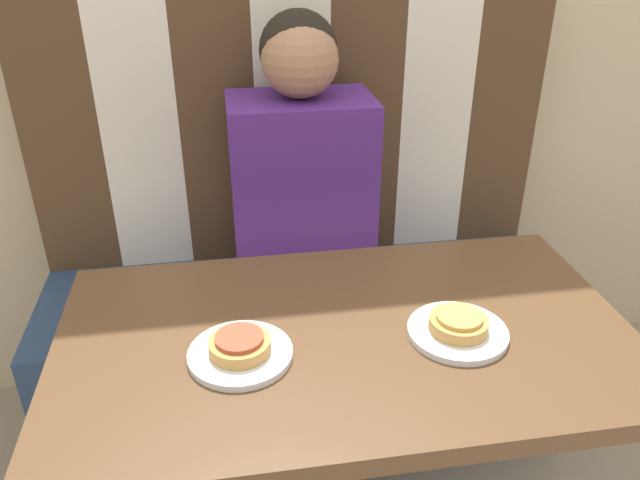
# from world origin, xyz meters

# --- Properties ---
(booth_seat) EXTENTS (1.37, 0.50, 0.49)m
(booth_seat) POSITION_xyz_m (0.00, 0.57, 0.25)
(booth_seat) COLOR navy
(booth_seat) RESTS_ON ground_plane
(booth_backrest) EXTENTS (1.37, 0.10, 0.73)m
(booth_backrest) POSITION_xyz_m (0.00, 0.77, 0.85)
(booth_backrest) COLOR #4C331E
(booth_backrest) RESTS_ON booth_seat
(dining_table) EXTENTS (0.99, 0.57, 0.74)m
(dining_table) POSITION_xyz_m (0.00, 0.00, 0.62)
(dining_table) COLOR brown
(dining_table) RESTS_ON ground_plane
(person) EXTENTS (0.35, 0.22, 0.69)m
(person) POSITION_xyz_m (0.00, 0.57, 0.82)
(person) COLOR #4C237A
(person) RESTS_ON booth_seat
(plate_left) EXTENTS (0.17, 0.17, 0.01)m
(plate_left) POSITION_xyz_m (-0.18, -0.04, 0.74)
(plate_left) COLOR white
(plate_left) RESTS_ON dining_table
(plate_right) EXTENTS (0.17, 0.17, 0.01)m
(plate_right) POSITION_xyz_m (0.18, -0.04, 0.74)
(plate_right) COLOR white
(plate_right) RESTS_ON dining_table
(pizza_left) EXTENTS (0.10, 0.10, 0.03)m
(pizza_left) POSITION_xyz_m (-0.18, -0.04, 0.76)
(pizza_left) COLOR #C68E47
(pizza_left) RESTS_ON plate_left
(pizza_right) EXTENTS (0.10, 0.10, 0.03)m
(pizza_right) POSITION_xyz_m (0.18, -0.04, 0.76)
(pizza_right) COLOR #C68E47
(pizza_right) RESTS_ON plate_right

